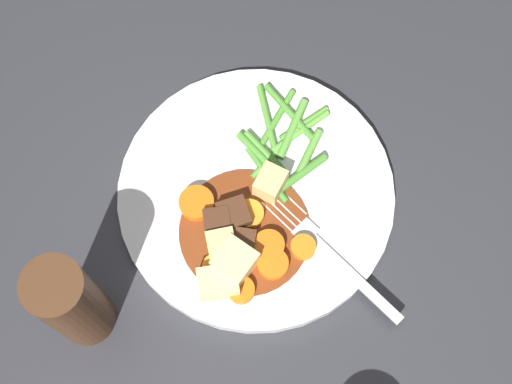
% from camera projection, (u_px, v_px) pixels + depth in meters
% --- Properties ---
extents(ground_plane, '(3.00, 3.00, 0.00)m').
position_uv_depth(ground_plane, '(256.00, 197.00, 0.77)').
color(ground_plane, '#2D2D33').
extents(dinner_plate, '(0.28, 0.28, 0.02)m').
position_uv_depth(dinner_plate, '(256.00, 195.00, 0.77)').
color(dinner_plate, white).
rests_on(dinner_plate, ground_plane).
extents(stew_sauce, '(0.13, 0.13, 0.00)m').
position_uv_depth(stew_sauce, '(246.00, 232.00, 0.74)').
color(stew_sauce, brown).
rests_on(stew_sauce, dinner_plate).
extents(carrot_slice_0, '(0.04, 0.04, 0.01)m').
position_uv_depth(carrot_slice_0, '(269.00, 246.00, 0.73)').
color(carrot_slice_0, orange).
rests_on(carrot_slice_0, dinner_plate).
extents(carrot_slice_1, '(0.04, 0.04, 0.01)m').
position_uv_depth(carrot_slice_1, '(197.00, 204.00, 0.75)').
color(carrot_slice_1, orange).
rests_on(carrot_slice_1, dinner_plate).
extents(carrot_slice_2, '(0.03, 0.03, 0.01)m').
position_uv_depth(carrot_slice_2, '(303.00, 247.00, 0.73)').
color(carrot_slice_2, orange).
rests_on(carrot_slice_2, dinner_plate).
extents(carrot_slice_3, '(0.04, 0.04, 0.01)m').
position_uv_depth(carrot_slice_3, '(249.00, 215.00, 0.74)').
color(carrot_slice_3, orange).
rests_on(carrot_slice_3, dinner_plate).
extents(carrot_slice_4, '(0.03, 0.03, 0.01)m').
position_uv_depth(carrot_slice_4, '(241.00, 290.00, 0.72)').
color(carrot_slice_4, orange).
rests_on(carrot_slice_4, dinner_plate).
extents(carrot_slice_5, '(0.04, 0.04, 0.01)m').
position_uv_depth(carrot_slice_5, '(216.00, 268.00, 0.73)').
color(carrot_slice_5, orange).
rests_on(carrot_slice_5, dinner_plate).
extents(carrot_slice_6, '(0.04, 0.04, 0.01)m').
position_uv_depth(carrot_slice_6, '(273.00, 264.00, 0.73)').
color(carrot_slice_6, orange).
rests_on(carrot_slice_6, dinner_plate).
extents(potato_chunk_0, '(0.03, 0.03, 0.03)m').
position_uv_depth(potato_chunk_0, '(270.00, 183.00, 0.75)').
color(potato_chunk_0, '#E5CC7A').
rests_on(potato_chunk_0, dinner_plate).
extents(potato_chunk_1, '(0.04, 0.04, 0.03)m').
position_uv_depth(potato_chunk_1, '(239.00, 263.00, 0.72)').
color(potato_chunk_1, '#EAD68C').
rests_on(potato_chunk_1, dinner_plate).
extents(potato_chunk_2, '(0.04, 0.05, 0.03)m').
position_uv_depth(potato_chunk_2, '(218.00, 283.00, 0.71)').
color(potato_chunk_2, '#EAD68C').
rests_on(potato_chunk_2, dinner_plate).
extents(potato_chunk_3, '(0.04, 0.04, 0.03)m').
position_uv_depth(potato_chunk_3, '(222.00, 247.00, 0.73)').
color(potato_chunk_3, '#E5CC7A').
rests_on(potato_chunk_3, dinner_plate).
extents(meat_chunk_0, '(0.04, 0.04, 0.02)m').
position_uv_depth(meat_chunk_0, '(234.00, 215.00, 0.74)').
color(meat_chunk_0, '#4C2B19').
rests_on(meat_chunk_0, dinner_plate).
extents(meat_chunk_1, '(0.04, 0.04, 0.02)m').
position_uv_depth(meat_chunk_1, '(218.00, 227.00, 0.74)').
color(meat_chunk_1, '#4C2B19').
rests_on(meat_chunk_1, dinner_plate).
extents(meat_chunk_2, '(0.03, 0.03, 0.02)m').
position_uv_depth(meat_chunk_2, '(238.00, 243.00, 0.73)').
color(meat_chunk_2, '#4C2B19').
rests_on(meat_chunk_2, dinner_plate).
extents(green_bean_0, '(0.04, 0.06, 0.01)m').
position_uv_depth(green_bean_0, '(268.00, 154.00, 0.77)').
color(green_bean_0, '#599E38').
rests_on(green_bean_0, dinner_plate).
extents(green_bean_1, '(0.07, 0.04, 0.01)m').
position_uv_depth(green_bean_1, '(267.00, 117.00, 0.78)').
color(green_bean_1, '#599E38').
rests_on(green_bean_1, dinner_plate).
extents(green_bean_2, '(0.05, 0.04, 0.01)m').
position_uv_depth(green_bean_2, '(304.00, 123.00, 0.78)').
color(green_bean_2, '#599E38').
rests_on(green_bean_2, dinner_plate).
extents(green_bean_3, '(0.05, 0.07, 0.01)m').
position_uv_depth(green_bean_3, '(290.00, 113.00, 0.78)').
color(green_bean_3, '#4C8E33').
rests_on(green_bean_3, dinner_plate).
extents(green_bean_4, '(0.06, 0.05, 0.01)m').
position_uv_depth(green_bean_4, '(300.00, 131.00, 0.78)').
color(green_bean_4, '#66AD42').
rests_on(green_bean_4, dinner_plate).
extents(green_bean_5, '(0.07, 0.02, 0.01)m').
position_uv_depth(green_bean_5, '(292.00, 129.00, 0.78)').
color(green_bean_5, '#66AD42').
rests_on(green_bean_5, dinner_plate).
extents(green_bean_6, '(0.07, 0.04, 0.01)m').
position_uv_depth(green_bean_6, '(276.00, 153.00, 0.77)').
color(green_bean_6, '#66AD42').
rests_on(green_bean_6, dinner_plate).
extents(green_bean_7, '(0.05, 0.06, 0.01)m').
position_uv_depth(green_bean_7, '(267.00, 175.00, 0.76)').
color(green_bean_7, '#4C8E33').
rests_on(green_bean_7, dinner_plate).
extents(green_bean_8, '(0.06, 0.05, 0.01)m').
position_uv_depth(green_bean_8, '(300.00, 174.00, 0.76)').
color(green_bean_8, '#4C8E33').
rests_on(green_bean_8, dinner_plate).
extents(green_bean_9, '(0.04, 0.05, 0.01)m').
position_uv_depth(green_bean_9, '(258.00, 153.00, 0.77)').
color(green_bean_9, '#4C8E33').
rests_on(green_bean_9, dinner_plate).
extents(green_bean_10, '(0.05, 0.02, 0.01)m').
position_uv_depth(green_bean_10, '(309.00, 152.00, 0.77)').
color(green_bean_10, '#66AD42').
rests_on(green_bean_10, dinner_plate).
extents(green_bean_11, '(0.07, 0.02, 0.01)m').
position_uv_depth(green_bean_11, '(279.00, 121.00, 0.78)').
color(green_bean_11, '#599E38').
rests_on(green_bean_11, dinner_plate).
extents(fork, '(0.10, 0.16, 0.00)m').
position_uv_depth(fork, '(328.00, 253.00, 0.74)').
color(fork, silver).
rests_on(fork, dinner_plate).
extents(pepper_mill, '(0.05, 0.05, 0.15)m').
position_uv_depth(pepper_mill, '(72.00, 303.00, 0.66)').
color(pepper_mill, '#4C2D19').
rests_on(pepper_mill, ground_plane).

